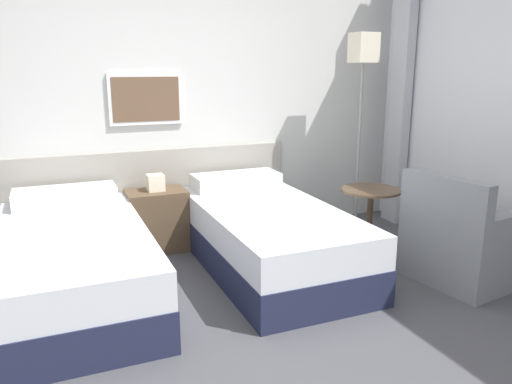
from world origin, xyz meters
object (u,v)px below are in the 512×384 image
(floor_lamp, at_px, (363,70))
(armchair, at_px, (463,245))
(bed_near_window, at_px, (268,236))
(bed_near_door, at_px, (74,263))
(side_table, at_px, (370,211))
(nightstand, at_px, (157,219))

(floor_lamp, xyz_separation_m, armchair, (0.08, -1.30, -1.27))
(bed_near_window, relative_size, armchair, 2.32)
(bed_near_window, bearing_deg, bed_near_door, 180.00)
(bed_near_window, distance_m, side_table, 0.87)
(armchair, bearing_deg, bed_near_door, 64.46)
(side_table, height_order, armchair, armchair)
(bed_near_door, height_order, bed_near_window, same)
(side_table, bearing_deg, floor_lamp, 63.92)
(bed_near_window, height_order, side_table, bed_near_window)
(floor_lamp, bearing_deg, nightstand, 172.98)
(bed_near_window, height_order, armchair, armchair)
(bed_near_window, distance_m, armchair, 1.49)
(bed_near_window, bearing_deg, armchair, -32.71)
(bed_near_window, xyz_separation_m, side_table, (0.82, -0.20, 0.17))
(bed_near_window, bearing_deg, floor_lamp, 23.02)
(nightstand, relative_size, side_table, 1.10)
(floor_lamp, distance_m, side_table, 1.36)
(bed_near_door, distance_m, armchair, 2.83)
(bed_near_door, relative_size, floor_lamp, 1.03)
(floor_lamp, relative_size, side_table, 3.06)
(bed_near_door, bearing_deg, armchair, -16.48)
(floor_lamp, bearing_deg, side_table, -116.08)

